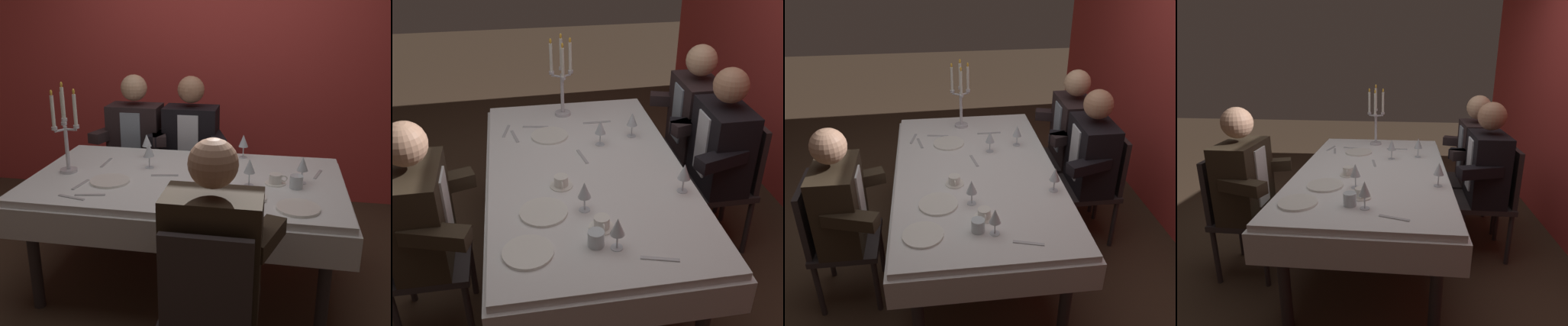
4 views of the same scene
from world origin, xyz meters
The scene contains 23 objects.
ground_plane centered at (0.00, 0.00, 0.00)m, with size 12.00×12.00×0.00m, color #3F2E21.
dining_table centered at (0.00, 0.00, 0.62)m, with size 1.94×1.14×0.74m.
candelabra centered at (-0.76, -0.04, 1.00)m, with size 0.15×0.17×0.57m.
dinner_plate_0 centered at (-0.43, -0.17, 0.75)m, with size 0.24×0.24×0.01m, color white.
dinner_plate_1 centered at (0.67, -0.37, 0.75)m, with size 0.23×0.23×0.01m, color white.
dinner_plate_2 centered at (0.38, -0.28, 0.75)m, with size 0.24×0.24×0.01m, color white.
wine_glass_0 centered at (0.70, 0.02, 0.85)m, with size 0.07×0.07×0.16m.
wine_glass_1 centered at (-0.27, 0.13, 0.85)m, with size 0.07×0.07×0.16m.
wine_glass_2 centered at (0.39, -0.07, 0.85)m, with size 0.07×0.07×0.16m.
wine_glass_3 centered at (0.31, 0.46, 0.85)m, with size 0.07×0.07×0.16m.
wine_glass_4 centered at (-0.35, 0.35, 0.85)m, with size 0.07×0.07×0.16m.
water_tumbler_0 centered at (0.66, -0.07, 0.78)m, with size 0.08×0.08×0.08m, color silver.
coffee_cup_0 centered at (0.16, -0.16, 0.77)m, with size 0.13×0.12×0.06m.
coffee_cup_1 centered at (0.55, -0.02, 0.77)m, with size 0.13×0.12×0.06m.
fork_0 centered at (-0.47, -0.39, 0.74)m, with size 0.17×0.02×0.01m, color #B7B7BC.
fork_1 centered at (-0.59, -0.25, 0.74)m, with size 0.17×0.02×0.01m, color #B7B7BC.
fork_2 centered at (0.80, 0.19, 0.74)m, with size 0.17×0.02×0.01m, color #B7B7BC.
knife_3 centered at (-0.58, 0.17, 0.74)m, with size 0.19×0.02×0.01m, color #B7B7BC.
fork_4 centered at (-0.14, 0.00, 0.74)m, with size 0.17×0.02×0.01m, color #B7B7BC.
fork_5 centered at (-0.56, -0.44, 0.74)m, with size 0.17×0.02×0.01m, color #B7B7BC.
seated_diner_0 centered at (-0.60, 0.89, 0.74)m, with size 0.63×0.48×1.24m.
seated_diner_1 centered at (-0.14, 0.89, 0.74)m, with size 0.63×0.48×1.24m.
seated_diner_2 centered at (0.29, -0.89, 0.74)m, with size 0.63×0.48×1.24m.
Camera 2 is at (2.28, -0.38, 2.14)m, focal length 43.48 mm.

